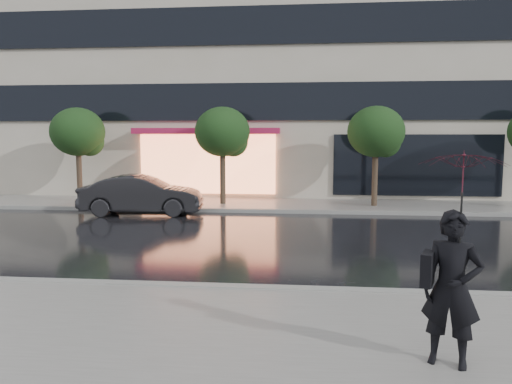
# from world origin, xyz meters

# --- Properties ---
(ground) EXTENTS (120.00, 120.00, 0.00)m
(ground) POSITION_xyz_m (0.00, 0.00, 0.00)
(ground) COLOR black
(ground) RESTS_ON ground
(sidewalk_near) EXTENTS (60.00, 4.50, 0.12)m
(sidewalk_near) POSITION_xyz_m (0.00, -3.25, 0.06)
(sidewalk_near) COLOR slate
(sidewalk_near) RESTS_ON ground
(sidewalk_far) EXTENTS (60.00, 3.50, 0.12)m
(sidewalk_far) POSITION_xyz_m (0.00, 10.25, 0.06)
(sidewalk_far) COLOR slate
(sidewalk_far) RESTS_ON ground
(curb_near) EXTENTS (60.00, 0.25, 0.14)m
(curb_near) POSITION_xyz_m (0.00, -1.00, 0.07)
(curb_near) COLOR gray
(curb_near) RESTS_ON ground
(curb_far) EXTENTS (60.00, 0.25, 0.14)m
(curb_far) POSITION_xyz_m (0.00, 8.50, 0.07)
(curb_far) COLOR gray
(curb_far) RESTS_ON ground
(office_building) EXTENTS (30.00, 12.76, 18.00)m
(office_building) POSITION_xyz_m (-0.00, 17.97, 9.00)
(office_building) COLOR beige
(office_building) RESTS_ON ground
(tree_far_west) EXTENTS (2.20, 2.20, 3.99)m
(tree_far_west) POSITION_xyz_m (-8.94, 10.03, 2.92)
(tree_far_west) COLOR #33261C
(tree_far_west) RESTS_ON ground
(tree_mid_west) EXTENTS (2.20, 2.20, 3.99)m
(tree_mid_west) POSITION_xyz_m (-2.94, 10.03, 2.92)
(tree_mid_west) COLOR #33261C
(tree_mid_west) RESTS_ON ground
(tree_mid_east) EXTENTS (2.20, 2.20, 3.99)m
(tree_mid_east) POSITION_xyz_m (3.06, 10.03, 2.92)
(tree_mid_east) COLOR #33261C
(tree_mid_east) RESTS_ON ground
(parked_car) EXTENTS (4.46, 1.96, 1.42)m
(parked_car) POSITION_xyz_m (-5.58, 7.67, 0.71)
(parked_car) COLOR black
(parked_car) RESTS_ON ground
(pedestrian_with_umbrella) EXTENTS (1.26, 1.27, 2.56)m
(pedestrian_with_umbrella) POSITION_xyz_m (2.07, -3.83, 1.76)
(pedestrian_with_umbrella) COLOR black
(pedestrian_with_umbrella) RESTS_ON sidewalk_near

